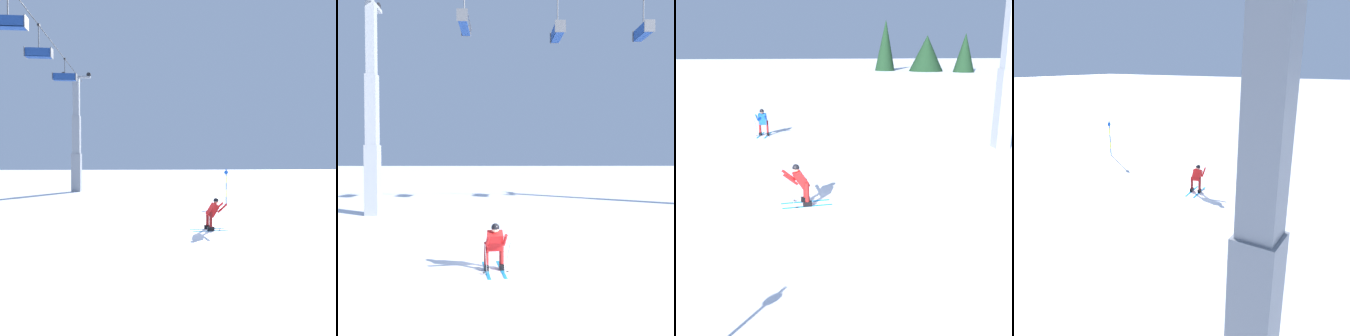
# 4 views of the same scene
# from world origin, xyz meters

# --- Properties ---
(ground_plane) EXTENTS (260.00, 260.00, 0.00)m
(ground_plane) POSITION_xyz_m (0.00, 0.00, 0.00)
(ground_plane) COLOR white
(skier_carving_main) EXTENTS (0.82, 1.66, 1.49)m
(skier_carving_main) POSITION_xyz_m (-1.03, -0.21, 0.77)
(skier_carving_main) COLOR #198CCC
(skier_carving_main) RESTS_ON ground_plane
(lift_tower_near) EXTENTS (0.71, 2.97, 12.07)m
(lift_tower_near) POSITION_xyz_m (-7.85, 9.63, 5.08)
(lift_tower_near) COLOR gray
(lift_tower_near) RESTS_ON ground_plane
(trail_marker_pole) EXTENTS (0.07, 0.28, 2.47)m
(trail_marker_pole) POSITION_xyz_m (7.69, -3.04, 1.32)
(trail_marker_pole) COLOR blue
(trail_marker_pole) RESTS_ON ground_plane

